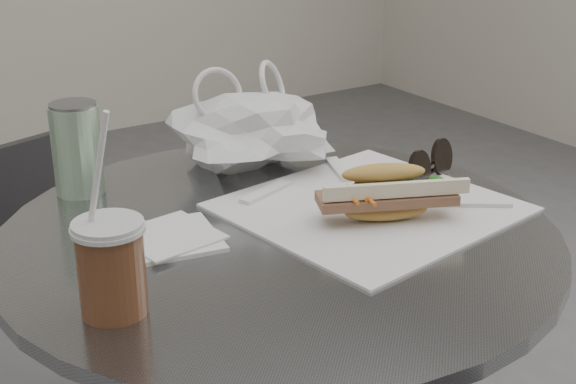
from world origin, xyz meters
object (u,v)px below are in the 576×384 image
chair_far (86,311)px  drink_can (77,149)px  sunglasses (429,166)px  banh_mi (385,194)px  iced_coffee (111,266)px

chair_far → drink_can: 0.66m
sunglasses → banh_mi: bearing=-171.3°
banh_mi → sunglasses: bearing=51.9°
banh_mi → drink_can: (-0.32, 0.33, 0.03)m
chair_far → sunglasses: sunglasses is taller
iced_coffee → sunglasses: 0.58m
iced_coffee → drink_can: (0.09, 0.36, 0.01)m
chair_far → iced_coffee: bearing=57.5°
chair_far → drink_can: (-0.11, -0.40, 0.51)m
banh_mi → sunglasses: banh_mi is taller
banh_mi → drink_can: 0.46m
chair_far → drink_can: size_ratio=4.82×
chair_far → sunglasses: (0.36, -0.65, 0.46)m
chair_far → iced_coffee: 0.93m
drink_can → banh_mi: bearing=-46.6°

